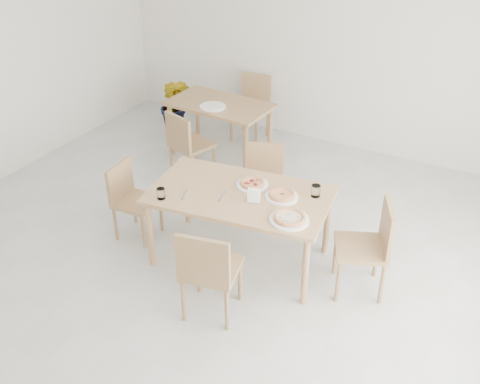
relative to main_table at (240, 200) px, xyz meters
The scene contains 21 objects.
main_table is the anchor object (origin of this frame).
chair_south 0.87m from the main_table, 78.70° to the right, with size 0.53×0.53×0.91m.
chair_north 0.90m from the main_table, 102.11° to the left, with size 0.51×0.51×0.81m.
chair_west 1.21m from the main_table, behind, with size 0.42×0.42×0.80m.
chair_east 1.24m from the main_table, ahead, with size 0.59×0.59×0.90m.
plate_margherita 0.40m from the main_table, 18.20° to the left, with size 0.30×0.30×0.02m, color white.
plate_mushroom 0.62m from the main_table, 17.48° to the right, with size 0.34×0.34×0.02m, color white.
plate_pepperoni 0.20m from the main_table, 79.06° to the left, with size 0.30×0.30×0.02m, color white.
pizza_margherita 0.40m from the main_table, 18.20° to the left, with size 0.28×0.28×0.03m.
pizza_mushroom 0.62m from the main_table, 17.48° to the right, with size 0.34×0.34×0.03m.
pizza_pepperoni 0.21m from the main_table, 79.06° to the left, with size 0.28×0.28×0.03m.
tumbler_a 0.70m from the main_table, 25.10° to the left, with size 0.08×0.08×0.11m, color white.
tumbler_b 0.73m from the main_table, 143.91° to the right, with size 0.08×0.08×0.10m, color white.
napkin_holder 0.24m from the main_table, 22.49° to the right, with size 0.13×0.09×0.13m.
fork_a 0.51m from the main_table, 147.15° to the right, with size 0.02×0.20×0.01m, color silver.
fork_b 0.18m from the main_table, 133.66° to the right, with size 0.02×0.20×0.01m, color silver.
second_table 2.18m from the main_table, 125.87° to the left, with size 1.31×0.79×0.75m.
chair_back_s 1.70m from the main_table, 141.10° to the left, with size 0.54×0.54×0.87m.
chair_back_n 2.80m from the main_table, 115.65° to the left, with size 0.45×0.45×0.88m.
plate_empty 2.07m from the main_table, 128.46° to the left, with size 0.32×0.32×0.02m, color white.
potted_plant 3.08m from the main_table, 136.23° to the left, with size 0.45×0.36×0.81m, color #24621D.
Camera 1 is at (2.47, -3.24, 3.45)m, focal length 42.00 mm.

